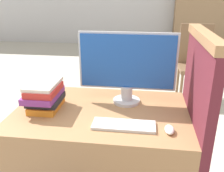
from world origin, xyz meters
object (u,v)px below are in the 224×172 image
keyboard (124,125)px  far_chair (195,59)px  mouse (169,130)px  book_stack (45,96)px  monitor (127,66)px

keyboard → far_chair: bearing=70.3°
mouse → far_chair: size_ratio=0.09×
book_stack → far_chair: 2.46m
mouse → far_chair: 2.32m
far_chair → monitor: bearing=-131.5°
mouse → book_stack: size_ratio=0.33×
mouse → monitor: bearing=126.2°
monitor → keyboard: size_ratio=1.79×
monitor → mouse: (0.26, -0.36, -0.24)m
keyboard → book_stack: size_ratio=1.27×
monitor → far_chair: monitor is taller
monitor → mouse: bearing=-53.8°
keyboard → mouse: bearing=-6.1°
monitor → book_stack: monitor is taller
monitor → book_stack: bearing=-161.8°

